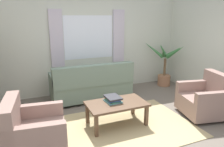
# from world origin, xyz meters

# --- Properties ---
(ground_plane) EXTENTS (6.24, 6.24, 0.00)m
(ground_plane) POSITION_xyz_m (0.00, 0.00, 0.00)
(ground_plane) COLOR #6B6056
(wall_back) EXTENTS (5.32, 0.12, 2.60)m
(wall_back) POSITION_xyz_m (0.00, 2.26, 1.30)
(wall_back) COLOR beige
(wall_back) RESTS_ON ground_plane
(window_with_curtains) EXTENTS (1.98, 0.07, 1.40)m
(window_with_curtains) POSITION_xyz_m (0.00, 2.18, 1.45)
(window_with_curtains) COLOR white
(area_rug) EXTENTS (2.43, 1.81, 0.01)m
(area_rug) POSITION_xyz_m (0.00, 0.00, 0.01)
(area_rug) COLOR tan
(area_rug) RESTS_ON ground_plane
(couch) EXTENTS (1.90, 0.82, 0.92)m
(couch) POSITION_xyz_m (-0.16, 1.53, 0.37)
(couch) COLOR slate
(couch) RESTS_ON ground_plane
(armchair_left) EXTENTS (0.91, 0.93, 0.88)m
(armchair_left) POSITION_xyz_m (-1.61, -0.18, 0.35)
(armchair_left) COLOR gray
(armchair_left) RESTS_ON ground_plane
(armchair_right) EXTENTS (0.98, 0.99, 0.88)m
(armchair_right) POSITION_xyz_m (1.71, -0.20, 0.35)
(armchair_right) COLOR gray
(armchair_right) RESTS_ON ground_plane
(coffee_table) EXTENTS (1.10, 0.64, 0.44)m
(coffee_table) POSITION_xyz_m (-0.13, 0.15, 0.38)
(coffee_table) COLOR brown
(coffee_table) RESTS_ON ground_plane
(book_stack_on_table) EXTENTS (0.29, 0.34, 0.10)m
(book_stack_on_table) POSITION_xyz_m (-0.17, 0.23, 0.49)
(book_stack_on_table) COLOR #5B8E93
(book_stack_on_table) RESTS_ON coffee_table
(potted_plant) EXTENTS (1.04, 1.25, 1.29)m
(potted_plant) POSITION_xyz_m (2.13, 1.77, 0.54)
(potted_plant) COLOR #9E6B4C
(potted_plant) RESTS_ON ground_plane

